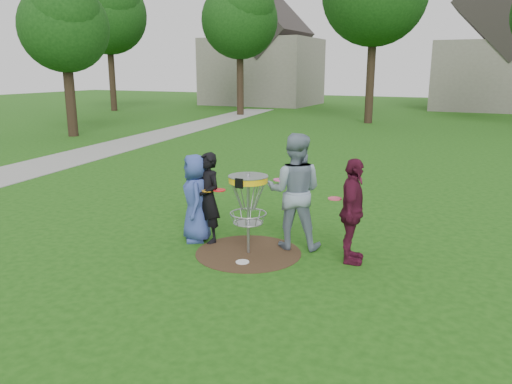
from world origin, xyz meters
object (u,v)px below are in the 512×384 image
at_px(player_blue, 196,198).
at_px(player_black, 208,198).
at_px(disc_golf_basket, 248,195).
at_px(player_maroon, 352,211).
at_px(player_grey, 294,191).

relative_size(player_blue, player_black, 0.98).
xyz_separation_m(player_blue, disc_golf_basket, (1.13, -0.18, 0.23)).
relative_size(player_blue, player_maroon, 0.93).
height_order(player_blue, player_maroon, player_maroon).
height_order(player_black, player_maroon, player_maroon).
distance_m(player_grey, player_maroon, 1.13).
relative_size(player_black, player_maroon, 0.96).
distance_m(player_blue, player_grey, 1.78).
bearing_deg(player_maroon, player_black, 83.18).
bearing_deg(player_grey, disc_golf_basket, 33.94).
bearing_deg(player_grey, player_maroon, 152.82).
bearing_deg(player_black, player_maroon, 31.42).
bearing_deg(player_black, player_blue, -140.08).
height_order(player_grey, disc_golf_basket, player_grey).
relative_size(player_grey, disc_golf_basket, 1.45).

